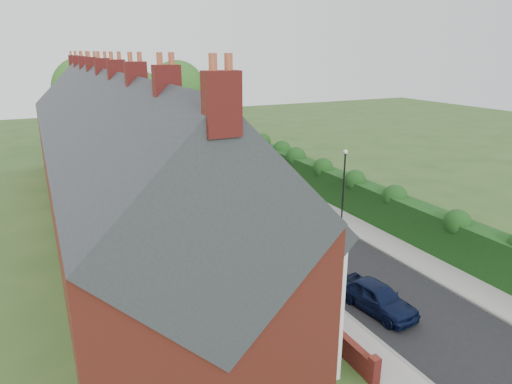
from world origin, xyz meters
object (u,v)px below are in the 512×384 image
Objects in this scene: car_black at (158,142)px; horse_cart at (248,183)px; car_silver_a at (300,254)px; car_grey at (157,149)px; car_silver_b at (299,237)px; lamppost at (344,176)px; horse at (257,197)px; car_red at (187,166)px; car_beige at (171,160)px; car_white at (241,213)px; car_green at (212,190)px; car_navy at (377,297)px.

car_black is 23.59m from horse_cart.
car_grey is at bearing 93.11° from car_silver_a.
car_grey is (-1.33, 29.46, -0.02)m from car_silver_b.
horse is (-3.87, 5.68, -2.60)m from lamppost.
car_black reaches higher than car_grey.
car_silver_b is 3.03× the size of horse.
car_silver_b is 29.49m from car_grey.
car_silver_b is at bearing -96.70° from horse_cart.
car_black is (-5.25, 31.00, -2.60)m from lamppost.
car_red is at bearing 100.56° from horse_cart.
car_grey is 4.29m from car_black.
car_beige is at bearing -99.20° from horse.
car_silver_b is 5.76m from car_white.
car_grey is (-0.01, 17.81, -0.02)m from car_green.
car_navy is at bearing 65.88° from horse.
car_grey is 21.33m from horse.
car_silver_b is at bearing 63.35° from horse.
car_navy is 17.74m from horse_cart.
car_green is 1.00× the size of car_black.
car_silver_a is at bearing 90.58° from car_navy.
car_beige is 13.91m from horse_cart.
horse reaches higher than car_beige.
car_beige is at bearing 86.79° from car_white.
car_green is at bearing 147.66° from horse_cart.
car_red reaches higher than car_black.
car_silver_a is 0.95× the size of car_green.
car_red is at bearing 108.10° from lamppost.
car_grey reaches higher than car_white.
horse is (2.53, 2.68, 0.05)m from car_white.
car_black is (-0.20, 33.60, 0.01)m from car_silver_b.
car_grey is (0.02, 23.86, 0.03)m from car_white.
car_navy is 37.07m from car_grey.
car_silver_a is (-0.78, 5.60, -0.05)m from car_navy.
car_white is 28.02m from car_black.
horse_cart is (1.89, -10.16, 0.66)m from car_red.
car_white is 2.71× the size of horse.
car_navy is 19.27m from car_green.
car_navy is at bearing -118.00° from lamppost.
car_red reaches higher than car_silver_b.
car_red is 12.08m from horse.
car_silver_b reaches higher than car_white.
car_beige is (-1.35, 23.71, -0.05)m from car_silver_b.
car_red is at bearing 83.37° from car_navy.
car_red is 9.27m from car_grey.
lamppost is at bearing -67.93° from car_beige.
car_red is 10.35m from horse_cart.
lamppost is 1.26× the size of car_green.
car_green is (0.03, 6.05, 0.05)m from car_white.
lamppost is 6.25m from car_silver_b.
horse_cart reaches higher than car_navy.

